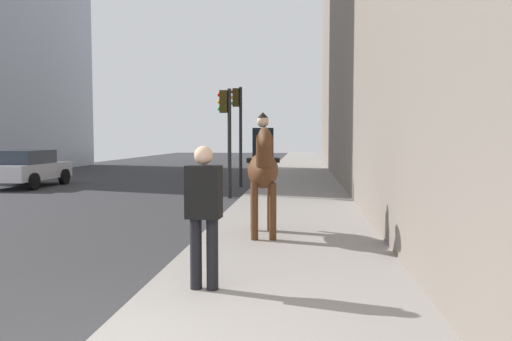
{
  "coord_description": "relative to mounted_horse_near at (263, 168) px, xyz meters",
  "views": [
    {
      "loc": [
        -3.9,
        -1.92,
        1.91
      ],
      "look_at": [
        4.0,
        -1.16,
        1.4
      ],
      "focal_mm": 35.5,
      "sensor_mm": 36.0,
      "label": 1
    }
  ],
  "objects": [
    {
      "name": "traffic_light_far_curb",
      "position": [
        10.36,
        1.81,
        1.22
      ],
      "size": [
        0.2,
        0.44,
        3.87
      ],
      "color": "black",
      "rests_on": "ground"
    },
    {
      "name": "mounted_horse_near",
      "position": [
        0.0,
        0.0,
        0.0
      ],
      "size": [
        2.15,
        0.73,
        2.26
      ],
      "rotation": [
        0.0,
        0.0,
        3.26
      ],
      "color": "#4C2B16",
      "rests_on": "sidewalk_slab"
    },
    {
      "name": "pedestrian_greeting",
      "position": [
        -3.33,
        0.43,
        -0.27
      ],
      "size": [
        0.29,
        0.42,
        1.7
      ],
      "rotation": [
        0.0,
        0.0,
        -0.08
      ],
      "color": "black",
      "rests_on": "sidewalk_slab"
    },
    {
      "name": "car_near_lane",
      "position": [
        9.47,
        10.02,
        -0.61
      ],
      "size": [
        3.88,
        2.11,
        1.44
      ],
      "rotation": [
        0.0,
        0.0,
        0.0
      ],
      "color": "silver",
      "rests_on": "ground"
    },
    {
      "name": "traffic_light_near_curb",
      "position": [
        6.63,
        1.7,
        0.96
      ],
      "size": [
        0.2,
        0.44,
        3.45
      ],
      "color": "black",
      "rests_on": "ground"
    }
  ]
}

